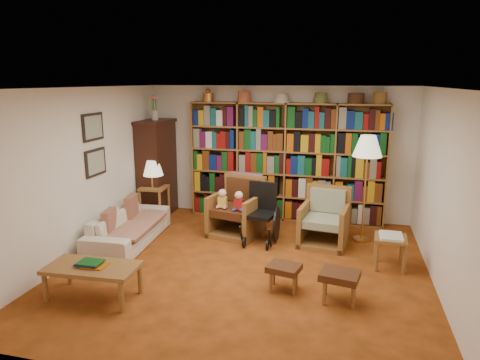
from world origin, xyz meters
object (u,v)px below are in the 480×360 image
(floor_lamp, at_px, (367,150))
(side_table_papers, at_px, (390,242))
(armchair_sage, at_px, (324,222))
(coffee_table, at_px, (92,269))
(armchair_leather, at_px, (238,210))
(wheelchair, at_px, (261,215))
(side_table_lamp, at_px, (154,195))
(sofa, at_px, (129,227))
(footstool_a, at_px, (284,270))
(footstool_b, at_px, (340,277))

(floor_lamp, bearing_deg, side_table_papers, -70.74)
(armchair_sage, relative_size, coffee_table, 0.81)
(armchair_leather, distance_m, side_table_papers, 2.59)
(armchair_sage, relative_size, wheelchair, 0.95)
(side_table_lamp, distance_m, coffee_table, 2.95)
(coffee_table, bearing_deg, armchair_sage, 44.36)
(sofa, height_order, coffee_table, sofa)
(sofa, height_order, wheelchair, wheelchair)
(side_table_lamp, distance_m, floor_lamp, 3.90)
(armchair_sage, bearing_deg, coffee_table, -135.64)
(side_table_papers, xyz_separation_m, footstool_a, (-1.35, -1.02, -0.11))
(side_table_papers, height_order, footstool_b, side_table_papers)
(side_table_lamp, height_order, footstool_b, side_table_lamp)
(side_table_lamp, distance_m, wheelchair, 2.20)
(side_table_lamp, xyz_separation_m, side_table_papers, (4.12, -1.10, -0.12))
(wheelchair, bearing_deg, footstool_a, -68.74)
(footstool_b, distance_m, coffee_table, 2.98)
(floor_lamp, bearing_deg, side_table_lamp, 178.55)
(coffee_table, bearing_deg, armchair_leather, 67.19)
(armchair_leather, height_order, footstool_a, armchair_leather)
(coffee_table, bearing_deg, sofa, 104.75)
(armchair_sage, distance_m, coffee_table, 3.65)
(footstool_b, relative_size, coffee_table, 0.45)
(armchair_leather, distance_m, footstool_a, 2.19)
(sofa, distance_m, side_table_papers, 4.02)
(sofa, bearing_deg, armchair_leather, -63.29)
(sofa, xyz_separation_m, footstool_b, (3.36, -1.07, 0.03))
(side_table_lamp, height_order, armchair_leather, armchair_leather)
(footstool_b, bearing_deg, sofa, 162.28)
(armchair_leather, relative_size, coffee_table, 0.89)
(floor_lamp, bearing_deg, sofa, -163.62)
(sofa, relative_size, wheelchair, 1.96)
(armchair_leather, bearing_deg, side_table_lamp, 172.21)
(sofa, bearing_deg, footstool_b, -111.99)
(sofa, xyz_separation_m, floor_lamp, (3.67, 1.08, 1.23))
(side_table_papers, distance_m, footstool_b, 1.33)
(side_table_lamp, bearing_deg, floor_lamp, -1.45)
(side_table_lamp, distance_m, side_table_papers, 4.26)
(side_table_lamp, xyz_separation_m, coffee_table, (0.55, -2.89, -0.14))
(armchair_leather, bearing_deg, floor_lamp, 3.66)
(wheelchair, height_order, footstool_a, wheelchair)
(armchair_sage, xyz_separation_m, coffee_table, (-2.61, -2.55, 0.02))
(armchair_leather, distance_m, floor_lamp, 2.37)
(armchair_leather, distance_m, wheelchair, 0.54)
(wheelchair, relative_size, footstool_a, 2.13)
(side_table_lamp, height_order, footstool_a, side_table_lamp)
(armchair_sage, xyz_separation_m, side_table_papers, (0.96, -0.75, 0.03))
(wheelchair, distance_m, footstool_a, 1.75)
(floor_lamp, xyz_separation_m, footstool_a, (-1.00, -2.03, -1.24))
(sofa, height_order, armchair_sage, armchair_sage)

